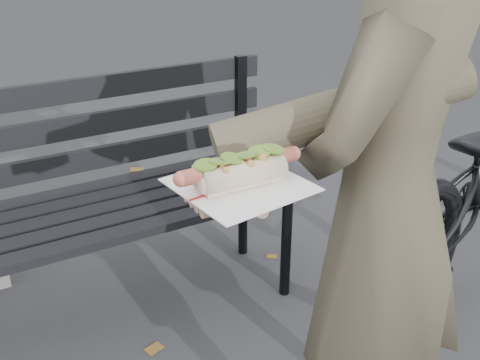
% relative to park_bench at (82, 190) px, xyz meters
% --- Properties ---
extents(park_bench, '(1.50, 0.44, 0.88)m').
position_rel_park_bench_xyz_m(park_bench, '(0.00, 0.00, 0.00)').
color(park_bench, black).
rests_on(park_bench, ground).
extents(person, '(0.68, 0.58, 1.58)m').
position_rel_park_bench_xyz_m(person, '(0.44, -0.96, 0.27)').
color(person, '#4D4433').
rests_on(person, ground).
extents(held_hotdog, '(0.64, 0.31, 0.20)m').
position_rel_park_bench_xyz_m(held_hotdog, '(0.23, -0.99, 0.51)').
color(held_hotdog, '#4D4433').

